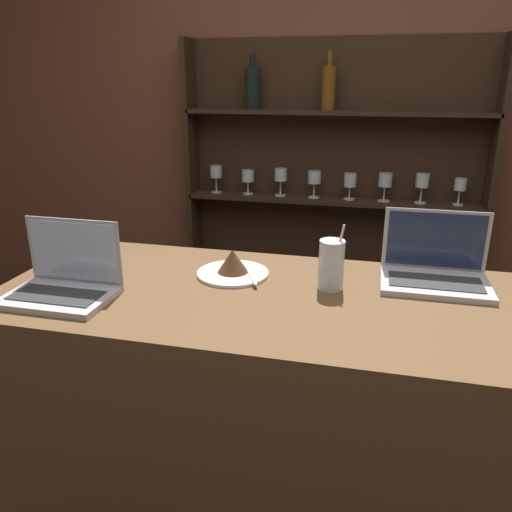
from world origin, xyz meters
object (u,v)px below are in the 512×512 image
Objects in this scene: cake_plate at (233,266)px; water_glass at (331,265)px; laptop_near at (64,280)px; laptop_far at (435,268)px.

water_glass is at bearing -7.02° from cake_plate.
laptop_far is at bearing 18.71° from laptop_near.
laptop_near is 1.09m from laptop_far.
cake_plate is at bearing -172.05° from laptop_far.
laptop_far reaches higher than water_glass.
laptop_far is (1.03, 0.35, -0.00)m from laptop_near.
laptop_near reaches higher than laptop_far.
laptop_near is 0.94× the size of laptop_far.
laptop_near is 1.48× the size of water_glass.
cake_plate is at bearing 172.98° from water_glass.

